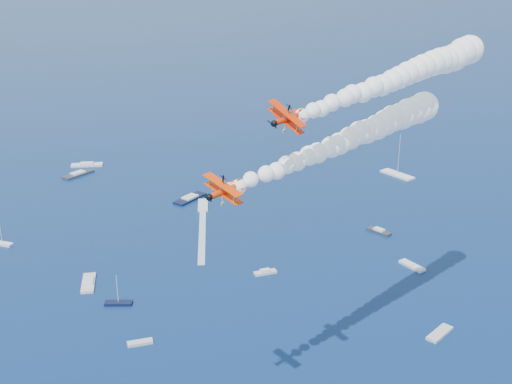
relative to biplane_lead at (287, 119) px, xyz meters
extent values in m
cube|color=white|center=(-56.57, 98.87, -59.82)|extent=(6.41, 5.24, 0.70)
cube|color=white|center=(6.24, 113.41, -59.82)|extent=(5.16, 10.63, 0.70)
cube|color=silver|center=(13.88, 61.89, -59.82)|extent=(6.33, 2.54, 0.70)
cube|color=silver|center=(54.17, 55.45, -59.82)|extent=(5.14, 8.28, 0.70)
cube|color=silver|center=(-32.62, 68.00, -59.82)|extent=(4.26, 10.54, 0.70)
cube|color=white|center=(83.19, 124.92, -59.82)|extent=(9.48, 14.29, 0.70)
cube|color=silver|center=(17.81, 128.97, -59.82)|extent=(11.89, 4.23, 0.70)
cube|color=#2E323D|center=(54.84, 78.86, -59.82)|extent=(6.18, 8.10, 0.70)
cube|color=white|center=(-30.55, 166.24, -59.82)|extent=(12.57, 5.39, 0.70)
cube|color=black|center=(3.02, 120.49, -59.82)|extent=(12.75, 11.64, 0.70)
cube|color=black|center=(-25.67, 55.60, -59.82)|extent=(7.09, 3.79, 0.70)
cube|color=#2F343F|center=(-34.05, 155.92, -59.82)|extent=(12.29, 10.77, 0.70)
cube|color=silver|center=(44.86, 23.33, -59.82)|extent=(8.35, 6.68, 0.70)
cube|color=silver|center=(-22.15, 36.90, -59.82)|extent=(5.77, 2.09, 0.70)
cube|color=white|center=(1.61, 89.76, -60.14)|extent=(9.26, 37.68, 0.04)
camera|label=1|loc=(-29.39, -94.07, 26.42)|focal=47.28mm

